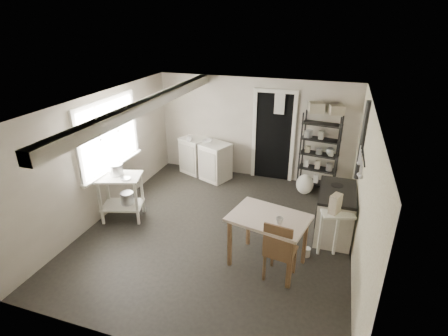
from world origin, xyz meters
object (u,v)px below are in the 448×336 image
(chair, at_px, (281,249))
(stockpot, at_px, (116,171))
(work_table, at_px, (267,243))
(prep_table, at_px, (122,199))
(base_cabinets, at_px, (205,157))
(stove, at_px, (335,212))
(flour_sack, at_px, (305,183))
(shelf_rack, at_px, (320,147))

(chair, bearing_deg, stockpot, 175.62)
(work_table, bearing_deg, prep_table, 170.42)
(work_table, bearing_deg, base_cabinets, 126.78)
(chair, bearing_deg, base_cabinets, 136.52)
(work_table, bearing_deg, stove, 51.38)
(base_cabinets, height_order, stove, base_cabinets)
(stockpot, height_order, chair, stockpot)
(stockpot, relative_size, stove, 0.25)
(stove, bearing_deg, base_cabinets, 151.70)
(flour_sack, bearing_deg, prep_table, -146.81)
(base_cabinets, bearing_deg, stockpot, -88.39)
(prep_table, relative_size, flour_sack, 1.99)
(prep_table, distance_m, base_cabinets, 2.41)
(base_cabinets, xyz_separation_m, stove, (2.99, -1.59, -0.02))
(shelf_rack, relative_size, chair, 1.72)
(base_cabinets, height_order, chair, chair)
(prep_table, xyz_separation_m, work_table, (2.84, -0.48, -0.02))
(work_table, distance_m, chair, 0.34)
(stockpot, relative_size, base_cabinets, 0.21)
(base_cabinets, relative_size, shelf_rack, 0.77)
(stove, xyz_separation_m, work_table, (-0.93, -1.16, -0.06))
(stockpot, bearing_deg, stove, 9.47)
(work_table, bearing_deg, chair, -43.36)
(prep_table, bearing_deg, chair, -12.82)
(stove, bearing_deg, prep_table, -169.96)
(prep_table, relative_size, base_cabinets, 0.66)
(stockpot, distance_m, base_cabinets, 2.44)
(prep_table, bearing_deg, shelf_rack, 36.21)
(shelf_rack, distance_m, stove, 1.88)
(flour_sack, bearing_deg, stockpot, -148.01)
(stockpot, height_order, shelf_rack, shelf_rack)
(stockpot, height_order, work_table, stockpot)
(prep_table, height_order, chair, chair)
(shelf_rack, xyz_separation_m, stove, (0.43, -1.76, -0.51))
(stove, bearing_deg, work_table, -128.90)
(shelf_rack, xyz_separation_m, chair, (-0.26, -3.14, -0.46))
(prep_table, bearing_deg, stove, 10.32)
(base_cabinets, xyz_separation_m, chair, (2.29, -2.98, 0.02))
(chair, bearing_deg, work_table, 145.54)
(stove, distance_m, work_table, 1.49)
(stove, height_order, work_table, stove)
(shelf_rack, xyz_separation_m, flour_sack, (-0.20, -0.39, -0.71))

